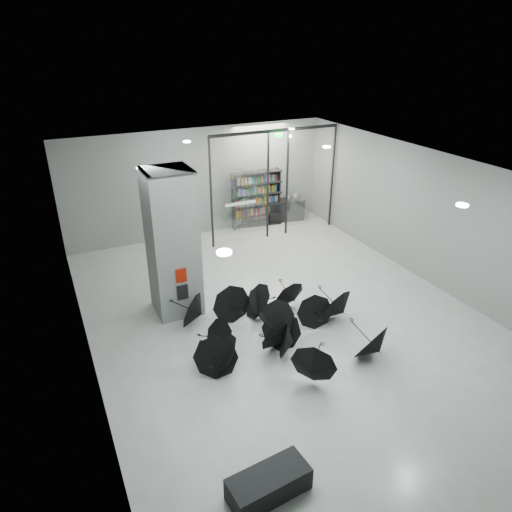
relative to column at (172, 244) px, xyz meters
name	(u,v)px	position (x,y,z in m)	size (l,w,h in m)	color
room	(294,224)	(2.50, -2.00, 0.84)	(14.00, 14.02, 4.01)	gray
column	(172,244)	(0.00, 0.00, 0.00)	(1.20, 1.20, 4.00)	slate
fire_cabinet	(181,275)	(0.00, -0.62, -0.65)	(0.28, 0.04, 0.38)	#A50A07
info_panel	(183,292)	(0.00, -0.62, -1.15)	(0.30, 0.03, 0.42)	black
exit_sign	(279,135)	(4.90, 3.30, 1.82)	(0.30, 0.06, 0.15)	#0CE533
glass_partition	(275,180)	(4.89, 3.50, 0.18)	(5.06, 0.08, 4.00)	silver
bench	(269,484)	(-0.34, -6.29, -1.78)	(1.39, 0.60, 0.45)	black
bookshelf	(256,199)	(4.73, 4.75, -0.89)	(2.02, 0.40, 2.22)	black
shop_counter	(285,209)	(6.07, 4.77, -1.55)	(1.50, 0.60, 0.90)	black
umbrella_cluster	(274,331)	(1.74, -2.53, -1.70)	(4.97, 4.64, 1.26)	black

